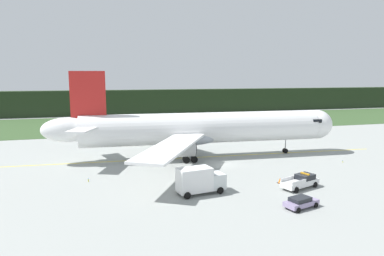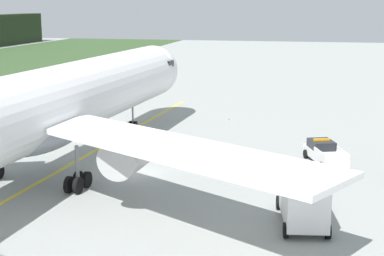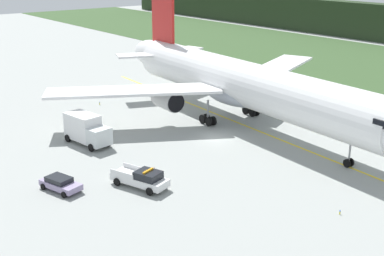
# 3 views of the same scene
# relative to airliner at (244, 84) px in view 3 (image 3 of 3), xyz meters

# --- Properties ---
(ground) EXTENTS (320.00, 320.00, 0.00)m
(ground) POSITION_rel_airliner_xyz_m (2.02, -6.29, -5.42)
(ground) COLOR #949894
(taxiway_centerline_main) EXTENTS (70.32, 4.45, 0.01)m
(taxiway_centerline_main) POSITION_rel_airliner_xyz_m (0.54, -0.03, -5.41)
(taxiway_centerline_main) COLOR yellow
(taxiway_centerline_main) RESTS_ON ground
(airliner) EXTENTS (54.74, 46.09, 15.90)m
(airliner) POSITION_rel_airliner_xyz_m (0.00, 0.00, 0.00)
(airliner) COLOR white
(airliner) RESTS_ON ground
(ops_pickup_truck) EXTENTS (6.12, 3.81, 1.94)m
(ops_pickup_truck) POSITION_rel_airliner_xyz_m (8.17, -20.78, -4.51)
(ops_pickup_truck) COLOR silver
(ops_pickup_truck) RESTS_ON ground
(catering_truck) EXTENTS (6.56, 3.52, 3.65)m
(catering_truck) POSITION_rel_airliner_xyz_m (-5.88, -19.42, -3.59)
(catering_truck) COLOR silver
(catering_truck) RESTS_ON ground
(staff_car) EXTENTS (4.53, 2.94, 1.30)m
(staff_car) POSITION_rel_airliner_xyz_m (4.07, -27.18, -4.72)
(staff_car) COLOR #8F7FA6
(staff_car) RESTS_ON ground
(apron_cone) EXTENTS (0.65, 0.65, 0.81)m
(apron_cone) POSITION_rel_airliner_xyz_m (6.45, -18.19, -5.02)
(apron_cone) COLOR black
(apron_cone) RESTS_ON ground
(taxiway_edge_light_east) EXTENTS (0.12, 0.12, 0.39)m
(taxiway_edge_light_east) POSITION_rel_airliner_xyz_m (23.16, -10.37, -5.21)
(taxiway_edge_light_east) COLOR yellow
(taxiway_edge_light_east) RESTS_ON ground
(taxiway_edge_light_west) EXTENTS (0.12, 0.12, 0.51)m
(taxiway_edge_light_west) POSITION_rel_airliner_xyz_m (-19.86, -10.37, -5.14)
(taxiway_edge_light_west) COLOR yellow
(taxiway_edge_light_west) RESTS_ON ground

